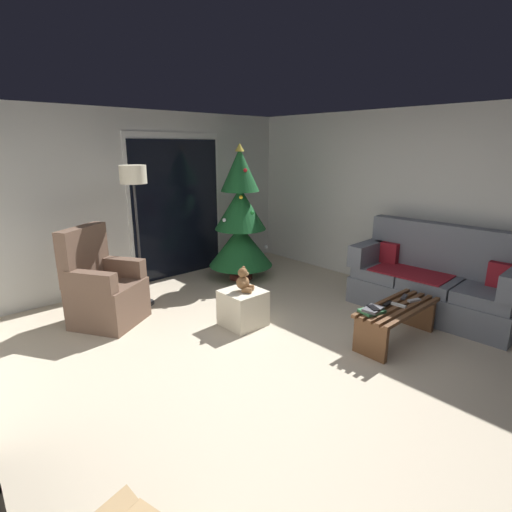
# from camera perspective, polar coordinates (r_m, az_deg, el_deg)

# --- Properties ---
(ground_plane) EXTENTS (7.00, 7.00, 0.00)m
(ground_plane) POSITION_cam_1_polar(r_m,az_deg,el_deg) (3.93, 2.64, -15.19)
(ground_plane) COLOR beige
(wall_back) EXTENTS (5.72, 0.12, 2.50)m
(wall_back) POSITION_cam_1_polar(r_m,az_deg,el_deg) (5.99, -18.47, 7.49)
(wall_back) COLOR beige
(wall_back) RESTS_ON ground
(wall_right) EXTENTS (0.12, 6.00, 2.50)m
(wall_right) POSITION_cam_1_polar(r_m,az_deg,el_deg) (5.82, 23.35, 6.80)
(wall_right) COLOR beige
(wall_right) RESTS_ON ground
(patio_door_frame) EXTENTS (1.60, 0.02, 2.20)m
(patio_door_frame) POSITION_cam_1_polar(r_m,az_deg,el_deg) (6.33, -11.28, 7.00)
(patio_door_frame) COLOR silver
(patio_door_frame) RESTS_ON ground
(patio_door_glass) EXTENTS (1.50, 0.02, 2.10)m
(patio_door_glass) POSITION_cam_1_polar(r_m,az_deg,el_deg) (6.32, -11.17, 6.53)
(patio_door_glass) COLOR black
(patio_door_glass) RESTS_ON ground
(couch) EXTENTS (0.86, 1.97, 1.08)m
(couch) POSITION_cam_1_polar(r_m,az_deg,el_deg) (5.35, 24.18, -3.37)
(couch) COLOR slate
(couch) RESTS_ON ground
(coffee_table) EXTENTS (1.10, 0.40, 0.40)m
(coffee_table) POSITION_cam_1_polar(r_m,az_deg,el_deg) (4.47, 19.53, -8.32)
(coffee_table) COLOR brown
(coffee_table) RESTS_ON ground
(remote_graphite) EXTENTS (0.16, 0.08, 0.02)m
(remote_graphite) POSITION_cam_1_polar(r_m,az_deg,el_deg) (4.65, 20.48, -5.52)
(remote_graphite) COLOR #333338
(remote_graphite) RESTS_ON coffee_table
(remote_white) EXTENTS (0.05, 0.16, 0.02)m
(remote_white) POSITION_cam_1_polar(r_m,az_deg,el_deg) (4.41, 19.75, -6.63)
(remote_white) COLOR silver
(remote_white) RESTS_ON coffee_table
(remote_silver) EXTENTS (0.16, 0.09, 0.02)m
(remote_silver) POSITION_cam_1_polar(r_m,az_deg,el_deg) (4.59, 21.73, -5.92)
(remote_silver) COLOR #ADADB2
(remote_silver) RESTS_ON coffee_table
(remote_black) EXTENTS (0.16, 0.06, 0.02)m
(remote_black) POSITION_cam_1_polar(r_m,az_deg,el_deg) (4.40, 18.32, -6.54)
(remote_black) COLOR black
(remote_black) RESTS_ON coffee_table
(book_stack) EXTENTS (0.27, 0.22, 0.06)m
(book_stack) POSITION_cam_1_polar(r_m,az_deg,el_deg) (4.15, 16.33, -7.46)
(book_stack) COLOR #337042
(book_stack) RESTS_ON coffee_table
(cell_phone) EXTENTS (0.13, 0.16, 0.01)m
(cell_phone) POSITION_cam_1_polar(r_m,az_deg,el_deg) (4.13, 16.48, -7.11)
(cell_phone) COLOR black
(cell_phone) RESTS_ON book_stack
(christmas_tree) EXTENTS (0.98, 0.98, 2.05)m
(christmas_tree) POSITION_cam_1_polar(r_m,az_deg,el_deg) (6.03, -2.25, 4.99)
(christmas_tree) COLOR #4C1E19
(christmas_tree) RESTS_ON ground
(armchair) EXTENTS (0.94, 0.94, 1.13)m
(armchair) POSITION_cam_1_polar(r_m,az_deg,el_deg) (4.93, -21.02, -4.55)
(armchair) COLOR brown
(armchair) RESTS_ON ground
(floor_lamp) EXTENTS (0.32, 0.32, 1.78)m
(floor_lamp) POSITION_cam_1_polar(r_m,az_deg,el_deg) (5.11, -17.07, 9.23)
(floor_lamp) COLOR #2D2D30
(floor_lamp) RESTS_ON ground
(ottoman) EXTENTS (0.44, 0.44, 0.42)m
(ottoman) POSITION_cam_1_polar(r_m,az_deg,el_deg) (4.61, -1.87, -7.44)
(ottoman) COLOR beige
(ottoman) RESTS_ON ground
(teddy_bear_chestnut) EXTENTS (0.21, 0.22, 0.29)m
(teddy_bear_chestnut) POSITION_cam_1_polar(r_m,az_deg,el_deg) (4.49, -1.78, -3.60)
(teddy_bear_chestnut) COLOR brown
(teddy_bear_chestnut) RESTS_ON ottoman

